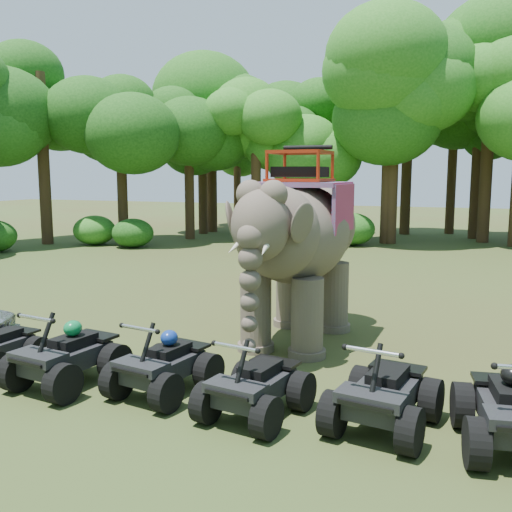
# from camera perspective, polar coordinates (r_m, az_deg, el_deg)

# --- Properties ---
(ground) EXTENTS (110.00, 110.00, 0.00)m
(ground) POSITION_cam_1_polar(r_m,az_deg,el_deg) (11.47, -2.18, -10.25)
(ground) COLOR #47381E
(ground) RESTS_ON ground
(elephant) EXTENTS (2.35, 5.09, 4.23)m
(elephant) POSITION_cam_1_polar(r_m,az_deg,el_deg) (12.33, 4.23, 1.12)
(elephant) COLOR brown
(elephant) RESTS_ON ground
(atv_1) EXTENTS (1.59, 2.02, 1.37)m
(atv_1) POSITION_cam_1_polar(r_m,az_deg,el_deg) (10.44, -18.44, -8.61)
(atv_1) COLOR black
(atv_1) RESTS_ON ground
(atv_2) EXTENTS (1.55, 1.93, 1.29)m
(atv_2) POSITION_cam_1_polar(r_m,az_deg,el_deg) (9.70, -9.22, -9.84)
(atv_2) COLOR black
(atv_2) RESTS_ON ground
(atv_3) EXTENTS (1.52, 1.90, 1.27)m
(atv_3) POSITION_cam_1_polar(r_m,az_deg,el_deg) (8.73, -0.06, -11.87)
(atv_3) COLOR black
(atv_3) RESTS_ON ground
(atv_4) EXTENTS (1.60, 2.01, 1.35)m
(atv_4) POSITION_cam_1_polar(r_m,az_deg,el_deg) (8.53, 12.72, -12.28)
(atv_4) COLOR black
(atv_4) RESTS_ON ground
(tree_0) EXTENTS (6.92, 6.92, 9.89)m
(tree_0) POSITION_cam_1_polar(r_m,az_deg,el_deg) (30.62, 13.09, 10.49)
(tree_0) COLOR #195114
(tree_0) RESTS_ON ground
(tree_1) EXTENTS (5.34, 5.34, 7.62)m
(tree_1) POSITION_cam_1_polar(r_m,az_deg,el_deg) (34.25, 21.15, 8.00)
(tree_1) COLOR #195114
(tree_1) RESTS_ON ground
(tree_28) EXTENTS (6.76, 6.76, 9.66)m
(tree_28) POSITION_cam_1_polar(r_m,az_deg,el_deg) (31.51, -20.53, 9.90)
(tree_28) COLOR #195114
(tree_28) RESTS_ON ground
(tree_29) EXTENTS (5.53, 5.53, 7.90)m
(tree_29) POSITION_cam_1_polar(r_m,az_deg,el_deg) (31.19, -13.30, 8.61)
(tree_29) COLOR #195114
(tree_29) RESTS_ON ground
(tree_30) EXTENTS (5.33, 5.33, 7.62)m
(tree_30) POSITION_cam_1_polar(r_m,az_deg,el_deg) (32.04, -6.71, 8.50)
(tree_30) COLOR #195114
(tree_30) RESTS_ON ground
(tree_31) EXTENTS (5.50, 5.50, 7.86)m
(tree_31) POSITION_cam_1_polar(r_m,az_deg,el_deg) (31.10, 0.00, 8.79)
(tree_31) COLOR #195114
(tree_31) RESTS_ON ground
(tree_32) EXTENTS (4.63, 4.63, 6.61)m
(tree_32) POSITION_cam_1_polar(r_m,az_deg,el_deg) (32.03, 6.61, 7.60)
(tree_32) COLOR #195114
(tree_32) RESTS_ON ground
(tree_33) EXTENTS (6.47, 6.47, 9.24)m
(tree_33) POSITION_cam_1_polar(r_m,az_deg,el_deg) (34.82, 4.23, 9.84)
(tree_33) COLOR #195114
(tree_33) RESTS_ON ground
(tree_37) EXTENTS (5.60, 5.60, 8.01)m
(tree_37) POSITION_cam_1_polar(r_m,az_deg,el_deg) (34.85, -5.38, 8.82)
(tree_37) COLOR #195114
(tree_37) RESTS_ON ground
(tree_38) EXTENTS (5.59, 5.59, 7.99)m
(tree_38) POSITION_cam_1_polar(r_m,az_deg,el_deg) (36.58, 19.02, 8.36)
(tree_38) COLOR #195114
(tree_38) RESTS_ON ground
(tree_39) EXTENTS (5.21, 5.21, 7.45)m
(tree_39) POSITION_cam_1_polar(r_m,az_deg,el_deg) (41.28, -1.89, 8.37)
(tree_39) COLOR #195114
(tree_39) RESTS_ON ground
(tree_40) EXTENTS (7.61, 7.61, 10.88)m
(tree_40) POSITION_cam_1_polar(r_m,az_deg,el_deg) (32.61, 22.19, 10.82)
(tree_40) COLOR #195114
(tree_40) RESTS_ON ground
(tree_42) EXTENTS (6.84, 6.84, 9.78)m
(tree_42) POSITION_cam_1_polar(r_m,az_deg,el_deg) (30.54, 13.56, 10.37)
(tree_42) COLOR #195114
(tree_42) RESTS_ON ground
(tree_43) EXTENTS (5.86, 5.86, 8.37)m
(tree_43) POSITION_cam_1_polar(r_m,az_deg,el_deg) (39.18, -4.46, 9.03)
(tree_43) COLOR #195114
(tree_43) RESTS_ON ground
(tree_45) EXTENTS (7.18, 7.18, 10.25)m
(tree_45) POSITION_cam_1_polar(r_m,az_deg,el_deg) (35.57, 14.91, 10.38)
(tree_45) COLOR #195114
(tree_45) RESTS_ON ground
(tree_46) EXTENTS (7.67, 7.67, 10.95)m
(tree_46) POSITION_cam_1_polar(r_m,az_deg,el_deg) (35.96, -4.48, 11.16)
(tree_46) COLOR #195114
(tree_46) RESTS_ON ground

